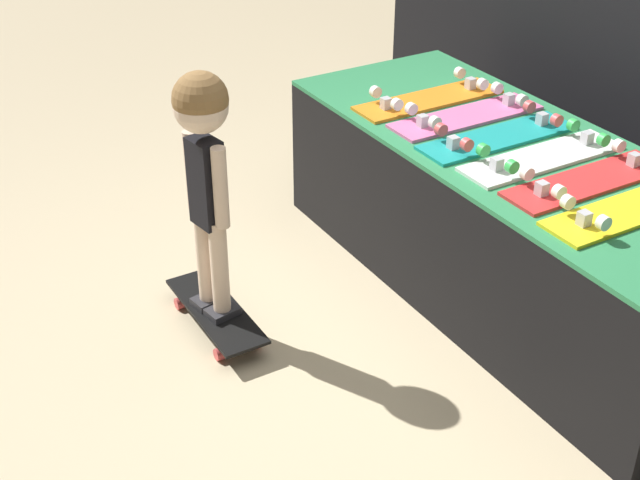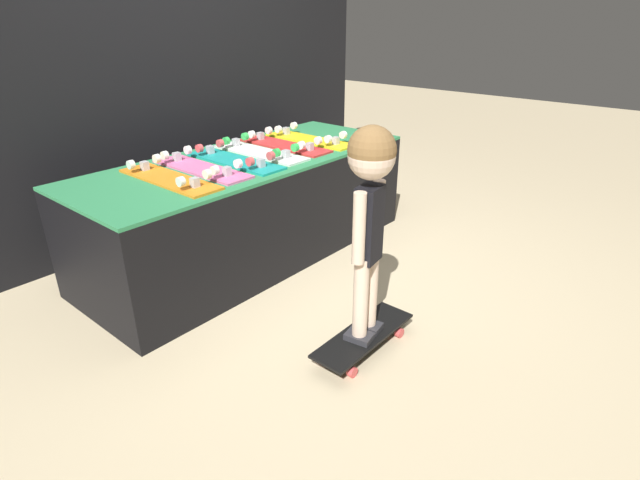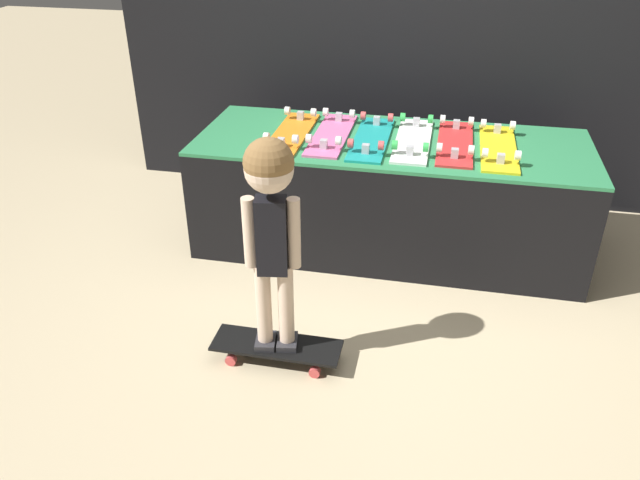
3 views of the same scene
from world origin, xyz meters
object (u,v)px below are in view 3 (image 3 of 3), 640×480
Objects in this scene: skateboard_white_on_rack at (413,139)px; child at (271,208)px; skateboard_teal_on_rack at (371,138)px; skateboard_red_on_rack at (455,142)px; skateboard_yellow_on_rack at (498,146)px; skateboard_on_floor at (277,347)px; skateboard_pink_on_rack at (332,133)px; skateboard_orange_on_rack at (291,132)px.

child is (-0.51, -1.25, 0.11)m from skateboard_white_on_rack.
skateboard_teal_on_rack and skateboard_red_on_rack have the same top height.
skateboard_white_on_rack is 1.00× the size of skateboard_yellow_on_rack.
skateboard_teal_on_rack is 1.00× the size of skateboard_white_on_rack.
child reaches higher than skateboard_white_on_rack.
child is at bearing -112.26° from skateboard_white_on_rack.
skateboard_white_on_rack is at bearing 67.74° from skateboard_on_floor.
skateboard_pink_on_rack is at bearing 179.09° from skateboard_yellow_on_rack.
skateboard_red_on_rack is (0.24, 0.01, 0.00)m from skateboard_white_on_rack.
skateboard_yellow_on_rack is at bearing 41.42° from child.
skateboard_yellow_on_rack is (0.24, -0.03, 0.00)m from skateboard_red_on_rack.
skateboard_white_on_rack reaches higher than skateboard_on_floor.
skateboard_yellow_on_rack is (0.73, 0.01, 0.00)m from skateboard_teal_on_rack.
skateboard_yellow_on_rack is (0.97, -0.02, 0.00)m from skateboard_pink_on_rack.
skateboard_orange_on_rack is 0.24m from skateboard_pink_on_rack.
skateboard_pink_on_rack and skateboard_yellow_on_rack have the same top height.
skateboard_pink_on_rack is at bearing -179.07° from skateboard_red_on_rack.
skateboard_teal_on_rack is at bearing 0.33° from skateboard_orange_on_rack.
skateboard_on_floor is at bearing -91.10° from skateboard_pink_on_rack.
skateboard_teal_on_rack and skateboard_white_on_rack have the same top height.
skateboard_pink_on_rack is at bearing 6.07° from skateboard_orange_on_rack.
skateboard_on_floor is (0.22, -1.22, -0.64)m from skateboard_orange_on_rack.
skateboard_on_floor is at bearing -129.02° from skateboard_yellow_on_rack.
skateboard_white_on_rack is 0.70× the size of child.
skateboard_white_on_rack is (0.24, 0.02, 0.00)m from skateboard_teal_on_rack.
skateboard_yellow_on_rack is at bearing 50.98° from skateboard_on_floor.
skateboard_yellow_on_rack is 1.71m from skateboard_on_floor.
skateboard_orange_on_rack and skateboard_white_on_rack have the same top height.
skateboard_yellow_on_rack is at bearing 0.60° from skateboard_teal_on_rack.
skateboard_red_on_rack is (0.97, 0.04, 0.00)m from skateboard_orange_on_rack.
skateboard_orange_on_rack is 1.00× the size of skateboard_white_on_rack.
skateboard_orange_on_rack is at bearing -177.88° from skateboard_white_on_rack.
skateboard_teal_on_rack is at bearing -5.41° from skateboard_pink_on_rack.
skateboard_pink_on_rack and skateboard_teal_on_rack have the same top height.
skateboard_white_on_rack is 1.35m from child.
skateboard_orange_on_rack and skateboard_red_on_rack have the same top height.
skateboard_white_on_rack is 0.49m from skateboard_yellow_on_rack.
skateboard_white_on_rack is 1.49m from skateboard_on_floor.
skateboard_red_on_rack is 1.17× the size of skateboard_on_floor.
child is (0.22, -1.22, 0.11)m from skateboard_orange_on_rack.
skateboard_white_on_rack is 1.17× the size of skateboard_on_floor.
skateboard_red_on_rack is at bearing 0.93° from skateboard_pink_on_rack.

